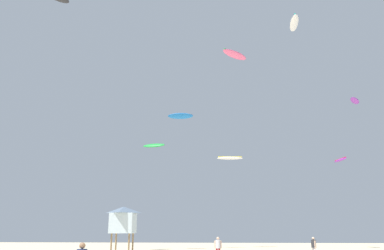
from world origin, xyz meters
TOP-DOWN VIEW (x-y plane):
  - person_midground at (1.77, 20.24)m, footprint 0.55×0.38m
  - person_left at (9.34, 22.01)m, footprint 0.37×0.52m
  - lifeguard_tower at (-6.44, 23.37)m, footprint 2.30×2.30m
  - kite_aloft_0 at (3.37, 40.37)m, footprint 3.49×1.26m
  - kite_aloft_1 at (17.00, 31.13)m, footprint 1.96×2.72m
  - kite_aloft_4 at (3.55, 21.63)m, footprint 2.69×2.75m
  - kite_aloft_5 at (9.04, 21.66)m, footprint 1.27×3.13m
  - kite_aloft_7 at (-5.77, 34.12)m, footprint 2.85×1.31m
  - kite_aloft_8 at (-2.82, 36.04)m, footprint 3.19×0.98m
  - kite_aloft_9 at (17.41, 39.68)m, footprint 1.42×3.07m

SIDE VIEW (x-z plane):
  - person_left at x=9.34m, z-range 0.14..1.78m
  - person_midground at x=1.77m, z-range 0.14..1.81m
  - lifeguard_tower at x=-6.44m, z-range 0.98..5.13m
  - kite_aloft_9 at x=17.41m, z-range 10.56..11.08m
  - kite_aloft_0 at x=3.37m, z-range 11.15..11.56m
  - kite_aloft_7 at x=-5.77m, z-range 11.54..12.24m
  - kite_aloft_1 at x=17.00m, z-range 15.81..16.09m
  - kite_aloft_8 at x=-2.82m, z-range 15.65..16.44m
  - kite_aloft_4 at x=3.55m, z-range 17.23..17.72m
  - kite_aloft_5 at x=9.04m, z-range 20.14..20.74m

